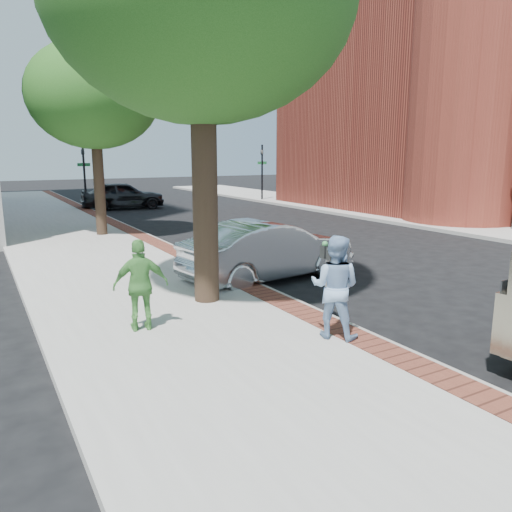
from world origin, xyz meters
TOP-DOWN VIEW (x-y plane):
  - ground at (0.00, 0.00)m, footprint 120.00×120.00m
  - sidewalk at (-1.50, 8.00)m, footprint 5.00×60.00m
  - brick_strip at (0.70, 8.00)m, footprint 0.60×60.00m
  - curb at (1.05, 8.00)m, footprint 0.10×60.00m
  - sidewalk_far at (14.50, 8.00)m, footprint 5.00×60.00m
  - church at (20.98, 13.13)m, footprint 19.00×16.00m
  - signal_near at (0.90, 22.00)m, footprint 0.70×0.15m
  - signal_far at (12.50, 22.00)m, footprint 0.70×0.15m
  - tree_far at (-0.50, 12.00)m, footprint 4.80×4.80m
  - parking_meter at (0.83, -0.36)m, footprint 0.12×0.32m
  - person_gray at (-0.31, 2.54)m, footprint 0.53×0.76m
  - person_officer at (0.38, -1.15)m, footprint 1.04×1.07m
  - person_green at (-2.34, 0.78)m, footprint 1.00×0.57m
  - sedan_silver at (1.76, 3.27)m, footprint 4.83×2.24m
  - bg_car at (2.99, 21.98)m, footprint 4.92×2.38m

SIDE VIEW (x-z plane):
  - ground at x=0.00m, z-range 0.00..0.00m
  - sidewalk at x=-1.50m, z-range 0.00..0.15m
  - curb at x=1.05m, z-range 0.00..0.15m
  - sidewalk_far at x=14.50m, z-range 0.00..0.15m
  - brick_strip at x=0.70m, z-range 0.15..0.16m
  - sedan_silver at x=1.76m, z-range 0.00..1.53m
  - bg_car at x=2.99m, z-range 0.00..1.62m
  - person_green at x=-2.34m, z-range 0.15..1.77m
  - person_officer at x=0.38m, z-range 0.15..1.89m
  - person_gray at x=-0.31m, z-range 0.15..2.14m
  - parking_meter at x=0.83m, z-range 0.47..1.94m
  - signal_near at x=0.90m, z-range 0.35..4.15m
  - signal_far at x=12.50m, z-range 0.35..4.15m
  - tree_far at x=-0.50m, z-range 1.73..8.87m
  - church at x=20.98m, z-range -2.94..17.46m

